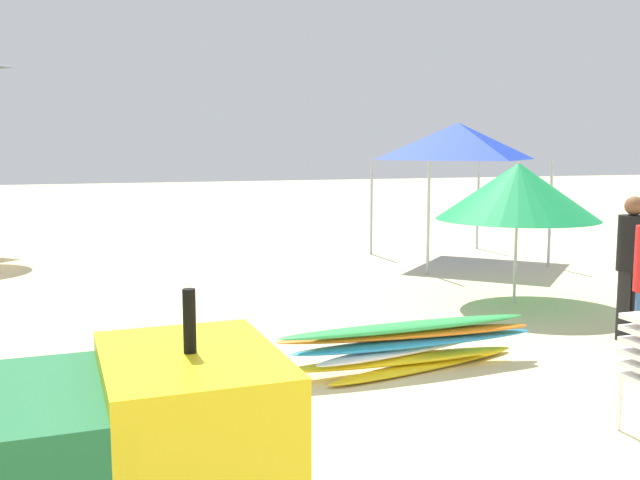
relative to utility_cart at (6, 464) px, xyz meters
The scene contains 5 objects.
utility_cart is the anchor object (origin of this frame).
surfboard_pile 4.44m from the utility_cart, 40.52° to the left, with size 2.69×0.85×0.48m.
lifeguard_near_right 6.88m from the utility_cart, 26.66° to the left, with size 0.32×0.32×1.60m.
popup_canopy 11.39m from the utility_cart, 50.64° to the left, with size 2.47×2.47×2.58m.
beach_umbrella_mid 7.95m from the utility_cart, 40.29° to the left, with size 2.19×2.19×1.93m.
Camera 1 is at (-2.43, -3.82, 2.15)m, focal length 40.60 mm.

